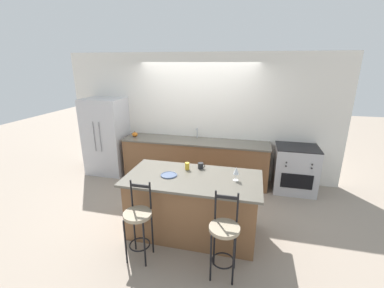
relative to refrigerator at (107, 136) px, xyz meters
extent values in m
plane|color=gray|center=(2.08, -0.33, -0.87)|extent=(18.00, 18.00, 0.00)
cube|color=silver|center=(2.08, 0.37, 0.48)|extent=(6.00, 0.07, 2.70)
cube|color=brown|center=(2.08, 0.05, -0.43)|extent=(3.10, 0.65, 0.87)
cube|color=#5B564C|center=(2.08, 0.05, 0.02)|extent=(3.13, 0.69, 0.03)
cube|color=black|center=(2.08, 0.05, 0.03)|extent=(0.56, 0.36, 0.01)
cylinder|color=#ADAFB5|center=(2.08, 0.27, 0.15)|extent=(0.02, 0.02, 0.22)
cylinder|color=#ADAFB5|center=(2.08, 0.21, 0.25)|extent=(0.02, 0.12, 0.02)
cube|color=brown|center=(2.46, -1.77, -0.43)|extent=(1.84, 0.87, 0.88)
cube|color=#5B564C|center=(2.46, -1.77, 0.03)|extent=(1.96, 0.99, 0.03)
cube|color=#BCBCC1|center=(0.00, 0.00, 0.00)|extent=(0.88, 0.71, 1.74)
cylinder|color=#939399|center=(-0.07, -0.37, 0.09)|extent=(0.02, 0.02, 0.66)
cylinder|color=#939399|center=(0.07, -0.37, 0.09)|extent=(0.02, 0.02, 0.66)
cube|color=#B7B7BC|center=(4.14, 0.02, -0.41)|extent=(0.80, 0.67, 0.91)
cube|color=black|center=(4.14, -0.32, -0.52)|extent=(0.58, 0.01, 0.29)
cube|color=black|center=(4.14, 0.02, 0.05)|extent=(0.80, 0.67, 0.02)
cylinder|color=black|center=(3.92, -0.33, -0.16)|extent=(0.03, 0.02, 0.03)
cylinder|color=black|center=(4.36, -0.33, -0.16)|extent=(0.03, 0.02, 0.03)
cylinder|color=black|center=(3.92, -0.33, -0.23)|extent=(0.03, 0.02, 0.03)
cylinder|color=black|center=(4.36, -0.33, -0.23)|extent=(0.03, 0.02, 0.03)
cylinder|color=black|center=(1.78, -2.61, -0.55)|extent=(0.02, 0.02, 0.64)
cylinder|color=black|center=(2.04, -2.61, -0.55)|extent=(0.02, 0.02, 0.64)
cylinder|color=black|center=(1.78, -2.35, -0.55)|extent=(0.02, 0.02, 0.64)
cylinder|color=black|center=(2.04, -2.35, -0.55)|extent=(0.02, 0.02, 0.64)
torus|color=black|center=(1.91, -2.48, -0.66)|extent=(0.28, 0.28, 0.02)
cylinder|color=gray|center=(1.91, -2.48, -0.20)|extent=(0.36, 0.36, 0.04)
cylinder|color=black|center=(1.78, -2.35, 0.01)|extent=(0.02, 0.02, 0.38)
cylinder|color=black|center=(2.04, -2.35, 0.01)|extent=(0.02, 0.02, 0.38)
cube|color=black|center=(1.91, -2.35, 0.13)|extent=(0.26, 0.02, 0.04)
cylinder|color=black|center=(2.88, -2.64, -0.55)|extent=(0.02, 0.02, 0.64)
cylinder|color=black|center=(3.15, -2.64, -0.55)|extent=(0.02, 0.02, 0.64)
cylinder|color=black|center=(2.88, -2.38, -0.55)|extent=(0.02, 0.02, 0.64)
cylinder|color=black|center=(3.15, -2.38, -0.55)|extent=(0.02, 0.02, 0.64)
torus|color=black|center=(3.02, -2.51, -0.66)|extent=(0.28, 0.28, 0.02)
cylinder|color=gray|center=(3.02, -2.51, -0.20)|extent=(0.36, 0.36, 0.04)
cylinder|color=black|center=(2.88, -2.38, 0.01)|extent=(0.02, 0.02, 0.38)
cylinder|color=black|center=(3.15, -2.38, 0.01)|extent=(0.02, 0.02, 0.38)
cube|color=black|center=(3.02, -2.38, 0.13)|extent=(0.26, 0.02, 0.04)
cylinder|color=#425170|center=(2.11, -1.81, 0.05)|extent=(0.24, 0.24, 0.01)
torus|color=#425170|center=(2.11, -1.81, 0.06)|extent=(0.24, 0.24, 0.01)
cylinder|color=white|center=(3.07, -1.73, 0.05)|extent=(0.08, 0.08, 0.00)
cylinder|color=white|center=(3.07, -1.73, 0.10)|extent=(0.01, 0.01, 0.09)
cone|color=white|center=(3.07, -1.73, 0.20)|extent=(0.08, 0.08, 0.11)
cylinder|color=#232326|center=(2.51, -1.43, 0.09)|extent=(0.09, 0.09, 0.09)
torus|color=#232326|center=(2.55, -1.43, 0.10)|extent=(0.06, 0.01, 0.06)
cylinder|color=gold|center=(2.32, -1.53, 0.11)|extent=(0.07, 0.07, 0.11)
ellipsoid|color=orange|center=(0.70, 0.02, 0.09)|extent=(0.12, 0.12, 0.10)
cylinder|color=brown|center=(0.70, 0.02, 0.15)|extent=(0.02, 0.02, 0.02)
camera|label=1|loc=(3.24, -5.06, 1.64)|focal=24.00mm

